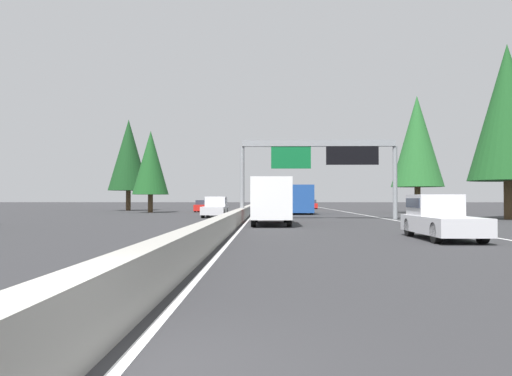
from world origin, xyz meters
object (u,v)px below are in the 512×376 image
at_px(oncoming_far, 215,207).
at_px(conifer_left_mid, 129,155).
at_px(sign_gantry_overhead, 321,156).
at_px(pickup_far_center, 439,217).
at_px(conifer_left_near, 151,163).
at_px(sedan_far_left, 311,205).
at_px(sedan_near_center, 292,205).
at_px(conifer_right_near, 508,112).
at_px(conifer_right_mid, 417,141).
at_px(oncoming_near, 203,206).
at_px(box_truck_far_right, 271,200).
at_px(bus_mid_left, 299,198).

xyz_separation_m(oncoming_far, conifer_left_mid, (24.69, 14.66, 6.82)).
distance_m(sign_gantry_overhead, pickup_far_center, 20.55).
bearing_deg(conifer_left_near, sedan_far_left, -43.96).
xyz_separation_m(pickup_far_center, sedan_near_center, (57.70, 3.36, -0.23)).
relative_size(pickup_far_center, conifer_right_near, 0.39).
height_order(sedan_near_center, conifer_right_mid, conifer_right_mid).
distance_m(sign_gantry_overhead, sedan_far_left, 41.86).
relative_size(sedan_far_left, oncoming_far, 0.79).
relative_size(oncoming_near, oncoming_far, 0.79).
height_order(sedan_near_center, oncoming_near, same).
height_order(conifer_right_near, conifer_right_mid, conifer_right_near).
height_order(box_truck_far_right, conifer_left_near, conifer_left_near).
relative_size(bus_mid_left, conifer_right_mid, 0.83).
bearing_deg(conifer_right_near, bus_mid_left, 44.22).
bearing_deg(pickup_far_center, conifer_left_mid, 28.13).
xyz_separation_m(bus_mid_left, conifer_right_mid, (2.82, -14.14, 6.70)).
xyz_separation_m(sign_gantry_overhead, conifer_left_near, (19.75, 18.29, 0.87)).
bearing_deg(sign_gantry_overhead, sedan_near_center, 0.70).
bearing_deg(conifer_right_mid, pickup_far_center, 165.07).
relative_size(box_truck_far_right, sedan_far_left, 1.93).
height_order(pickup_far_center, oncoming_near, pickup_far_center).
bearing_deg(conifer_right_near, conifer_right_mid, 5.17).
height_order(oncoming_far, conifer_left_near, conifer_left_near).
distance_m(bus_mid_left, conifer_left_near, 18.31).
height_order(sedan_far_left, conifer_left_mid, conifer_left_mid).
distance_m(oncoming_far, conifer_right_near, 25.80).
bearing_deg(sign_gantry_overhead, box_truck_far_right, 154.11).
bearing_deg(pickup_far_center, conifer_right_near, -31.19).
bearing_deg(pickup_far_center, bus_mid_left, 5.74).
height_order(conifer_right_near, conifer_left_near, conifer_right_near).
height_order(sign_gantry_overhead, oncoming_far, sign_gantry_overhead).
bearing_deg(box_truck_far_right, conifer_right_near, -65.73).
bearing_deg(conifer_left_mid, sedan_near_center, -71.05).
bearing_deg(pickup_far_center, box_truck_far_right, 31.20).
bearing_deg(conifer_left_near, conifer_right_mid, -90.68).
bearing_deg(conifer_left_near, oncoming_near, -62.89).
xyz_separation_m(box_truck_far_right, conifer_right_mid, (27.77, -17.45, 6.80)).
bearing_deg(box_truck_far_right, pickup_far_center, -148.80).
distance_m(sedan_near_center, sedan_far_left, 4.91).
distance_m(sedan_far_left, conifer_right_mid, 25.77).
xyz_separation_m(box_truck_far_right, conifer_right_near, (8.65, -19.18, 7.03)).
height_order(pickup_far_center, conifer_left_mid, conifer_left_mid).
distance_m(pickup_far_center, conifer_right_near, 24.80).
bearing_deg(oncoming_far, sign_gantry_overhead, 60.37).
bearing_deg(bus_mid_left, sedan_far_left, -7.93).
bearing_deg(conifer_right_near, oncoming_near, 50.63).
bearing_deg(sign_gantry_overhead, conifer_right_mid, -34.61).
bearing_deg(box_truck_far_right, sedan_far_left, -7.74).
height_order(sign_gantry_overhead, conifer_left_mid, conifer_left_mid).
bearing_deg(pickup_far_center, sedan_near_center, 3.34).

